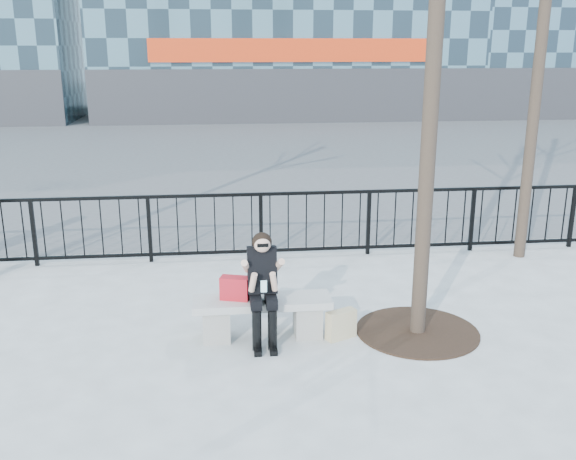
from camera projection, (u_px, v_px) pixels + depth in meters
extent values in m
plane|color=gray|center=(263.00, 336.00, 7.78)|extent=(120.00, 120.00, 0.00)
cube|color=#474747|center=(231.00, 148.00, 22.10)|extent=(60.00, 23.00, 0.01)
cube|color=black|center=(248.00, 195.00, 10.34)|extent=(14.00, 0.05, 0.05)
cube|color=black|center=(249.00, 251.00, 10.61)|extent=(14.00, 0.05, 0.05)
cube|color=#2D2D30|center=(293.00, 96.00, 28.74)|extent=(18.00, 0.08, 2.40)
cube|color=red|center=(293.00, 50.00, 28.12)|extent=(12.60, 0.12, 1.00)
cylinder|color=black|center=(437.00, 11.00, 6.85)|extent=(0.18, 0.18, 7.50)
cylinder|color=black|center=(542.00, 38.00, 9.77)|extent=(0.18, 0.18, 7.00)
cylinder|color=black|center=(417.00, 331.00, 7.88)|extent=(1.50, 1.50, 0.02)
cube|color=gray|center=(217.00, 323.00, 7.66)|extent=(0.32, 0.38, 0.40)
cube|color=gray|center=(308.00, 319.00, 7.78)|extent=(0.32, 0.38, 0.40)
cube|color=#999691|center=(262.00, 302.00, 7.65)|extent=(1.65, 0.46, 0.09)
cube|color=red|center=(235.00, 288.00, 7.59)|extent=(0.37, 0.25, 0.28)
cube|color=beige|center=(341.00, 325.00, 7.68)|extent=(0.40, 0.28, 0.35)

